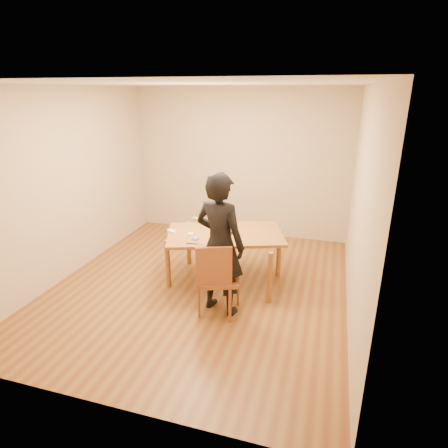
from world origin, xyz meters
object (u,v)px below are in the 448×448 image
(cake_plate, at_px, (225,231))
(dining_chair, at_px, (219,279))
(cake, at_px, (225,228))
(person, at_px, (220,245))
(dining_table, at_px, (225,234))

(cake_plate, bearing_deg, dining_chair, -78.44)
(dining_chair, height_order, cake, cake)
(cake, xyz_separation_m, person, (0.17, -0.78, 0.08))
(cake, bearing_deg, cake_plate, 0.00)
(dining_table, distance_m, cake_plate, 0.06)
(cake_plate, relative_size, cake, 1.14)
(dining_chair, bearing_deg, dining_table, 80.62)
(dining_table, relative_size, cake, 6.97)
(cake_plate, xyz_separation_m, person, (0.17, -0.78, 0.13))
(dining_table, bearing_deg, dining_chair, -98.45)
(dining_chair, xyz_separation_m, cake, (-0.17, 0.83, 0.36))
(person, bearing_deg, dining_chair, 105.60)
(dining_chair, xyz_separation_m, cake_plate, (-0.17, 0.83, 0.31))
(dining_chair, height_order, person, person)
(dining_table, height_order, cake_plate, cake_plate)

